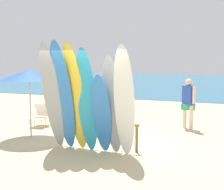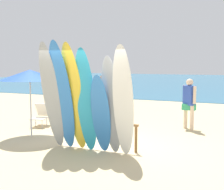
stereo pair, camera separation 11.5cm
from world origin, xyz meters
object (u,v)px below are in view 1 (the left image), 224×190
(surfboard_white_6, at_px, (124,102))
(beachgoer_midbeach, at_px, (104,101))
(surfboard_grey_0, at_px, (52,97))
(beach_chair_blue, at_px, (40,114))
(surfboard_blue_4, at_px, (102,115))
(beach_umbrella, at_px, (29,75))
(beach_chair_red, at_px, (80,112))
(beachgoer_photographing, at_px, (101,92))
(surfboard_rack, at_px, (96,127))
(surfboard_blue_1, at_px, (63,97))
(beach_chair_striped, at_px, (57,108))
(surfboard_grey_5, at_px, (112,106))
(surfboard_yellow_2, at_px, (75,98))
(beachgoer_near_rack, at_px, (188,100))
(surfboard_teal_3, at_px, (87,101))

(surfboard_white_6, height_order, beachgoer_midbeach, surfboard_white_6)
(surfboard_grey_0, relative_size, beach_chair_blue, 3.37)
(surfboard_blue_4, bearing_deg, surfboard_white_6, -10.20)
(surfboard_grey_0, distance_m, beach_umbrella, 1.74)
(beach_umbrella, bearing_deg, beach_chair_red, 78.74)
(beach_chair_blue, bearing_deg, beach_umbrella, -76.05)
(beachgoer_photographing, relative_size, beach_chair_red, 2.04)
(surfboard_rack, bearing_deg, surfboard_white_6, -28.38)
(surfboard_blue_4, height_order, surfboard_white_6, surfboard_white_6)
(surfboard_blue_1, height_order, beach_chair_striped, surfboard_blue_1)
(surfboard_blue_4, bearing_deg, surfboard_grey_5, 8.13)
(surfboard_white_6, xyz_separation_m, beach_umbrella, (-3.27, 0.82, 0.54))
(surfboard_yellow_2, xyz_separation_m, beach_umbrella, (-1.98, 0.81, 0.50))
(beach_chair_blue, bearing_deg, beachgoer_photographing, 59.31)
(surfboard_blue_1, height_order, surfboard_grey_5, surfboard_blue_1)
(surfboard_white_6, xyz_separation_m, beachgoer_midbeach, (-1.83, 2.94, -0.41))
(surfboard_grey_5, bearing_deg, beach_chair_red, 133.89)
(surfboard_white_6, relative_size, beach_chair_red, 3.23)
(beachgoer_photographing, bearing_deg, surfboard_grey_0, 38.43)
(surfboard_grey_5, height_order, beachgoer_near_rack, surfboard_grey_5)
(surfboard_blue_4, xyz_separation_m, beach_chair_blue, (-3.34, 2.13, -0.55))
(surfboard_blue_4, relative_size, surfboard_grey_5, 0.84)
(surfboard_white_6, relative_size, beachgoer_midbeach, 1.71)
(beachgoer_midbeach, distance_m, beach_umbrella, 2.74)
(beach_chair_blue, bearing_deg, surfboard_yellow_2, -51.37)
(surfboard_teal_3, bearing_deg, surfboard_blue_4, 4.96)
(surfboard_white_6, xyz_separation_m, beach_chair_striped, (-4.07, 3.47, -0.88))
(surfboard_blue_1, distance_m, beach_umbrella, 1.96)
(surfboard_grey_0, height_order, beach_umbrella, surfboard_grey_0)
(beachgoer_near_rack, height_order, beach_umbrella, beach_umbrella)
(surfboard_grey_0, xyz_separation_m, beachgoer_near_rack, (2.80, 3.78, -0.39))
(surfboard_teal_3, distance_m, beachgoer_photographing, 5.50)
(surfboard_yellow_2, height_order, surfboard_grey_5, surfboard_yellow_2)
(surfboard_blue_4, xyz_separation_m, surfboard_grey_5, (0.25, 0.06, 0.22))
(surfboard_teal_3, height_order, beach_chair_striped, surfboard_teal_3)
(surfboard_blue_4, relative_size, beachgoer_midbeach, 1.29)
(surfboard_blue_4, height_order, beachgoer_midbeach, surfboard_blue_4)
(surfboard_yellow_2, xyz_separation_m, surfboard_white_6, (1.29, -0.01, -0.04))
(surfboard_teal_3, distance_m, beachgoer_midbeach, 3.08)
(surfboard_white_6, bearing_deg, beach_chair_striped, 134.23)
(surfboard_grey_0, bearing_deg, surfboard_blue_4, 3.56)
(surfboard_rack, bearing_deg, beach_umbrella, 172.60)
(surfboard_blue_4, xyz_separation_m, beachgoer_midbeach, (-1.24, 2.89, -0.07))
(surfboard_white_6, distance_m, beachgoer_midbeach, 3.49)
(surfboard_rack, xyz_separation_m, beach_chair_striped, (-3.11, 2.96, -0.11))
(beachgoer_midbeach, relative_size, beach_chair_blue, 1.88)
(surfboard_rack, height_order, beach_chair_blue, beach_chair_blue)
(surfboard_teal_3, xyz_separation_m, beach_umbrella, (-2.30, 0.81, 0.57))
(beachgoer_near_rack, bearing_deg, surfboard_rack, 103.44)
(beach_chair_striped, bearing_deg, beach_chair_blue, -98.66)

